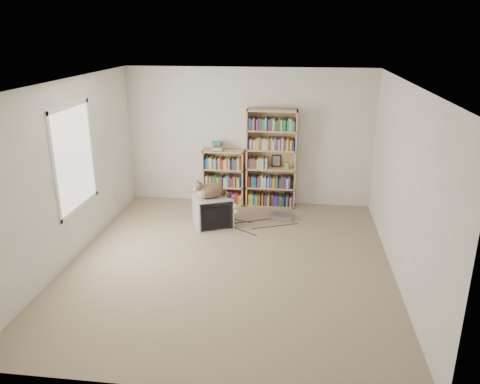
# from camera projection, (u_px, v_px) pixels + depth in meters

# --- Properties ---
(floor) EXTENTS (4.50, 5.00, 0.01)m
(floor) POSITION_uv_depth(u_px,v_px,m) (229.00, 262.00, 6.62)
(floor) COLOR #9C876A
(floor) RESTS_ON ground
(wall_back) EXTENTS (4.50, 0.02, 2.50)m
(wall_back) POSITION_uv_depth(u_px,v_px,m) (249.00, 137.00, 8.55)
(wall_back) COLOR beige
(wall_back) RESTS_ON floor
(wall_front) EXTENTS (4.50, 0.02, 2.50)m
(wall_front) POSITION_uv_depth(u_px,v_px,m) (185.00, 269.00, 3.87)
(wall_front) COLOR beige
(wall_front) RESTS_ON floor
(wall_left) EXTENTS (0.02, 5.00, 2.50)m
(wall_left) POSITION_uv_depth(u_px,v_px,m) (68.00, 172.00, 6.47)
(wall_left) COLOR beige
(wall_left) RESTS_ON floor
(wall_right) EXTENTS (0.02, 5.00, 2.50)m
(wall_right) POSITION_uv_depth(u_px,v_px,m) (403.00, 185.00, 5.95)
(wall_right) COLOR beige
(wall_right) RESTS_ON floor
(ceiling) EXTENTS (4.50, 5.00, 0.02)m
(ceiling) POSITION_uv_depth(u_px,v_px,m) (228.00, 82.00, 5.80)
(ceiling) COLOR white
(ceiling) RESTS_ON wall_back
(window) EXTENTS (0.02, 1.22, 1.52)m
(window) POSITION_uv_depth(u_px,v_px,m) (74.00, 158.00, 6.61)
(window) COLOR white
(window) RESTS_ON wall_left
(crt_tv) EXTENTS (0.76, 0.73, 0.51)m
(crt_tv) POSITION_uv_depth(u_px,v_px,m) (213.00, 211.00, 7.80)
(crt_tv) COLOR #AEADB0
(crt_tv) RESTS_ON floor
(cat) EXTENTS (0.74, 0.48, 0.53)m
(cat) POSITION_uv_depth(u_px,v_px,m) (214.00, 193.00, 7.63)
(cat) COLOR #3A2617
(cat) RESTS_ON crt_tv
(bookcase_tall) EXTENTS (0.90, 0.30, 1.79)m
(bookcase_tall) POSITION_uv_depth(u_px,v_px,m) (271.00, 161.00, 8.50)
(bookcase_tall) COLOR tan
(bookcase_tall) RESTS_ON floor
(bookcase_short) EXTENTS (0.75, 0.30, 1.03)m
(bookcase_short) POSITION_uv_depth(u_px,v_px,m) (224.00, 179.00, 8.72)
(bookcase_short) COLOR tan
(bookcase_short) RESTS_ON floor
(book_stack) EXTENTS (0.18, 0.24, 0.16)m
(book_stack) POSITION_uv_depth(u_px,v_px,m) (218.00, 146.00, 8.48)
(book_stack) COLOR #A52B16
(book_stack) RESTS_ON bookcase_short
(green_mug) EXTENTS (0.10, 0.10, 0.11)m
(green_mug) POSITION_uv_depth(u_px,v_px,m) (287.00, 165.00, 8.47)
(green_mug) COLOR #64AB31
(green_mug) RESTS_ON bookcase_tall
(framed_print) EXTENTS (0.16, 0.05, 0.22)m
(framed_print) POSITION_uv_depth(u_px,v_px,m) (276.00, 161.00, 8.57)
(framed_print) COLOR black
(framed_print) RESTS_ON bookcase_tall
(dvd_player) EXTENTS (0.39, 0.30, 0.08)m
(dvd_player) POSITION_uv_depth(u_px,v_px,m) (282.00, 217.00, 8.13)
(dvd_player) COLOR #A0A1A5
(dvd_player) RESTS_ON floor
(wall_outlet) EXTENTS (0.01, 0.08, 0.13)m
(wall_outlet) POSITION_uv_depth(u_px,v_px,m) (118.00, 196.00, 8.30)
(wall_outlet) COLOR silver
(wall_outlet) RESTS_ON wall_left
(floor_cables) EXTENTS (1.20, 0.70, 0.01)m
(floor_cables) POSITION_uv_depth(u_px,v_px,m) (262.00, 228.00, 7.76)
(floor_cables) COLOR black
(floor_cables) RESTS_ON floor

